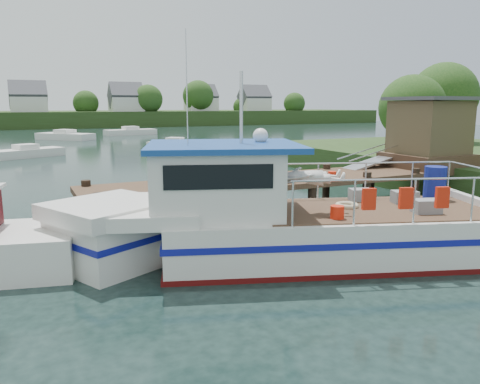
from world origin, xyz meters
name	(u,v)px	position (x,y,z in m)	size (l,w,h in m)	color
ground_plane	(247,217)	(0.00, 0.00, 0.00)	(160.00, 160.00, 0.00)	#172A26
far_shore	(57,116)	(0.01, 82.37, 2.10)	(140.00, 42.55, 9.22)	#29411A
dock	(385,150)	(6.51, 0.01, 2.24)	(16.60, 3.00, 4.78)	#493222
lobster_boat	(272,221)	(-1.51, -4.55, 1.07)	(12.06, 6.76, 5.90)	silver
moored_far	(130,132)	(7.00, 50.73, 0.44)	(7.33, 3.53, 1.19)	silver
moored_a	(26,153)	(-6.89, 25.75, 0.39)	(5.99, 4.27, 1.05)	silver
moored_b	(175,145)	(5.94, 27.19, 0.42)	(4.93, 4.71, 1.12)	silver
moored_c	(223,148)	(8.59, 22.01, 0.41)	(7.27, 5.49, 1.11)	silver
moored_d	(65,136)	(-2.17, 44.83, 0.46)	(6.62, 7.07, 1.23)	silver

